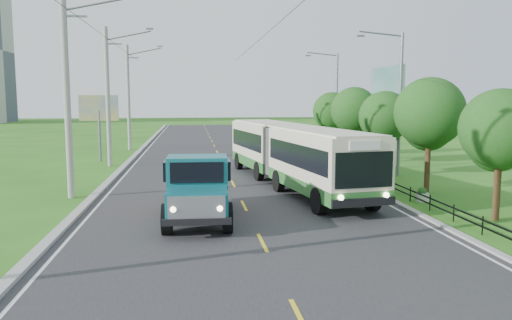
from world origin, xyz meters
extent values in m
plane|color=#265D16|center=(0.00, 0.00, 0.00)|extent=(240.00, 240.00, 0.00)
cube|color=#28282B|center=(0.00, 20.00, 0.01)|extent=(14.00, 120.00, 0.02)
cube|color=#9E9E99|center=(-7.20, 20.00, 0.07)|extent=(0.40, 120.00, 0.15)
cube|color=#9E9E99|center=(7.15, 20.00, 0.05)|extent=(0.30, 120.00, 0.10)
cube|color=silver|center=(-6.65, 20.00, 0.02)|extent=(0.12, 120.00, 0.00)
cube|color=silver|center=(6.65, 20.00, 0.02)|extent=(0.12, 120.00, 0.00)
cube|color=yellow|center=(0.00, 0.00, 0.02)|extent=(0.12, 2.20, 0.00)
cube|color=black|center=(8.00, 14.00, 0.30)|extent=(0.04, 40.00, 0.60)
cylinder|color=gray|center=(-8.30, 9.00, 5.00)|extent=(0.32, 0.32, 10.00)
cube|color=slate|center=(-7.80, 9.00, 8.80)|extent=(1.20, 0.10, 0.10)
cylinder|color=gray|center=(-8.30, 21.00, 5.00)|extent=(0.32, 0.32, 10.00)
cube|color=slate|center=(-7.80, 21.00, 8.80)|extent=(1.20, 0.10, 0.10)
cube|color=slate|center=(-5.20, 21.00, 9.90)|extent=(0.50, 0.18, 0.12)
cylinder|color=gray|center=(-8.30, 33.00, 5.00)|extent=(0.32, 0.32, 10.00)
cube|color=slate|center=(-7.80, 33.00, 8.80)|extent=(1.20, 0.10, 0.10)
cube|color=slate|center=(-5.20, 33.00, 9.90)|extent=(0.50, 0.18, 0.12)
cylinder|color=#382314|center=(9.80, 2.00, 1.48)|extent=(0.28, 0.28, 2.97)
sphere|color=#1F4D16|center=(9.80, 2.00, 3.71)|extent=(3.18, 3.18, 3.18)
sphere|color=#1F4D16|center=(10.00, 2.50, 3.07)|extent=(2.33, 2.33, 2.33)
cylinder|color=#382314|center=(9.80, 8.00, 1.68)|extent=(0.28, 0.28, 3.36)
sphere|color=#1F4D16|center=(9.80, 8.00, 4.20)|extent=(3.60, 3.60, 3.60)
sphere|color=#1F4D16|center=(10.00, 8.50, 3.48)|extent=(2.64, 2.64, 2.64)
cylinder|color=#382314|center=(9.80, 14.00, 1.51)|extent=(0.28, 0.28, 3.02)
sphere|color=#1F4D16|center=(9.80, 14.00, 3.78)|extent=(3.24, 3.24, 3.24)
sphere|color=#1F4D16|center=(10.00, 14.50, 3.13)|extent=(2.38, 2.38, 2.38)
cylinder|color=#382314|center=(9.80, 20.00, 1.62)|extent=(0.28, 0.28, 3.25)
sphere|color=#1F4D16|center=(9.80, 20.00, 4.06)|extent=(3.48, 3.48, 3.48)
sphere|color=#1F4D16|center=(10.00, 20.50, 3.36)|extent=(2.55, 2.55, 2.55)
cylinder|color=#382314|center=(9.80, 26.00, 1.54)|extent=(0.28, 0.28, 3.08)
sphere|color=#1F4D16|center=(9.80, 26.00, 3.85)|extent=(3.30, 3.30, 3.30)
sphere|color=#1F4D16|center=(10.00, 26.50, 3.19)|extent=(2.42, 2.42, 2.42)
cylinder|color=slate|center=(10.80, 14.00, 4.50)|extent=(0.20, 0.20, 9.00)
cylinder|color=slate|center=(9.40, 14.00, 8.90)|extent=(2.80, 0.10, 0.34)
cube|color=slate|center=(8.10, 14.00, 8.75)|extent=(0.45, 0.16, 0.12)
cylinder|color=slate|center=(10.80, 28.00, 4.50)|extent=(0.20, 0.20, 9.00)
cylinder|color=slate|center=(9.40, 28.00, 8.90)|extent=(2.80, 0.10, 0.34)
cube|color=slate|center=(8.10, 28.00, 8.75)|extent=(0.45, 0.16, 0.12)
cylinder|color=silver|center=(8.60, 6.00, 0.20)|extent=(0.64, 0.64, 0.40)
sphere|color=#1F4D16|center=(8.60, 6.00, 0.45)|extent=(0.44, 0.44, 0.44)
cylinder|color=silver|center=(8.60, 14.00, 0.20)|extent=(0.64, 0.64, 0.40)
sphere|color=#1F4D16|center=(8.60, 14.00, 0.45)|extent=(0.44, 0.44, 0.44)
cylinder|color=silver|center=(8.60, 22.00, 0.20)|extent=(0.64, 0.64, 0.40)
sphere|color=#1F4D16|center=(8.60, 22.00, 0.45)|extent=(0.44, 0.44, 0.44)
cylinder|color=slate|center=(-9.50, 24.00, 2.00)|extent=(0.20, 0.20, 4.00)
cube|color=yellow|center=(-9.50, 24.00, 4.20)|extent=(3.00, 0.15, 2.00)
cylinder|color=slate|center=(12.30, 17.50, 2.50)|extent=(0.24, 0.24, 5.00)
cylinder|color=slate|center=(12.30, 22.50, 2.50)|extent=(0.24, 0.24, 5.00)
cube|color=#144C47|center=(12.30, 20.00, 5.80)|extent=(0.20, 6.00, 3.00)
cube|color=#2A6A2A|center=(3.83, 6.67, 0.88)|extent=(3.95, 8.65, 0.61)
cube|color=beige|center=(3.83, 6.67, 2.26)|extent=(3.95, 8.65, 2.14)
cube|color=black|center=(3.83, 6.67, 2.27)|extent=(3.90, 7.99, 1.06)
cube|color=#2A6A2A|center=(2.51, 15.75, 0.88)|extent=(3.87, 8.10, 0.61)
cube|color=beige|center=(2.51, 15.75, 2.26)|extent=(3.87, 8.10, 2.14)
cube|color=black|center=(2.51, 15.75, 2.27)|extent=(3.82, 7.44, 1.06)
cube|color=#4C4C4C|center=(3.15, 11.35, 1.96)|extent=(2.74, 1.48, 2.65)
cube|color=black|center=(4.43, 2.53, 2.08)|extent=(2.48, 0.43, 1.44)
cylinder|color=black|center=(2.96, 3.91, 0.58)|extent=(0.52, 1.19, 1.16)
cylinder|color=black|center=(5.45, 4.27, 0.58)|extent=(0.52, 1.19, 1.16)
cylinder|color=black|center=(2.18, 9.30, 0.58)|extent=(0.52, 1.19, 1.16)
cylinder|color=black|center=(4.67, 9.66, 0.58)|extent=(0.52, 1.19, 1.16)
cylinder|color=black|center=(1.64, 13.04, 0.58)|extent=(0.52, 1.19, 1.16)
cylinder|color=black|center=(4.12, 13.40, 0.58)|extent=(0.52, 1.19, 1.16)
cylinder|color=black|center=(0.90, 18.09, 0.58)|extent=(0.52, 1.19, 1.16)
cylinder|color=black|center=(3.39, 18.46, 0.58)|extent=(0.52, 1.19, 1.16)
cube|color=#11606A|center=(-2.18, 1.27, 1.14)|extent=(2.21, 1.51, 1.04)
cube|color=#11606A|center=(-2.14, 2.82, 1.66)|extent=(2.32, 1.72, 2.07)
cube|color=black|center=(-2.14, 2.82, 2.17)|extent=(2.54, 1.42, 0.72)
cube|color=black|center=(-2.11, 3.65, 0.67)|extent=(1.21, 6.24, 0.26)
cube|color=#E35C15|center=(-2.06, 5.41, 1.71)|extent=(2.47, 3.17, 1.35)
cylinder|color=black|center=(-3.26, 1.51, 0.57)|extent=(0.39, 1.15, 1.14)
cylinder|color=black|center=(-1.09, 1.45, 0.57)|extent=(0.39, 1.15, 1.14)
cylinder|color=black|center=(-3.14, 5.65, 0.57)|extent=(0.39, 1.15, 1.14)
cylinder|color=black|center=(-0.97, 5.59, 0.57)|extent=(0.39, 1.15, 1.14)
camera|label=1|loc=(-2.33, -16.31, 4.85)|focal=35.00mm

